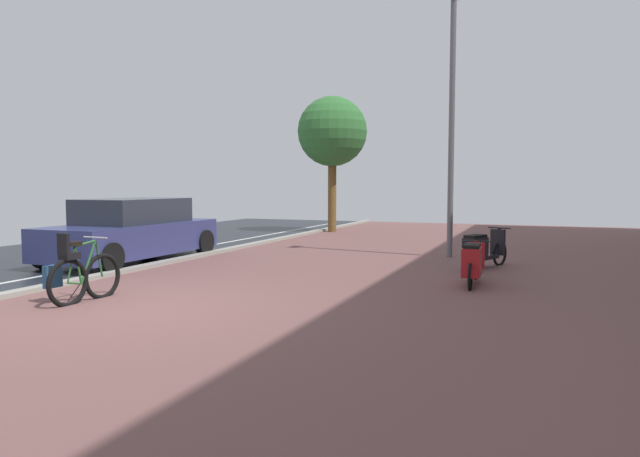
# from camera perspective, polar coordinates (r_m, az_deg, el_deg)

# --- Properties ---
(ground) EXTENTS (21.00, 40.00, 0.13)m
(ground) POSITION_cam_1_polar(r_m,az_deg,el_deg) (7.76, -10.29, -9.00)
(ground) COLOR #1F232A
(bicycle_foreground) EXTENTS (0.70, 1.39, 1.10)m
(bicycle_foreground) POSITION_cam_1_polar(r_m,az_deg,el_deg) (9.38, -22.70, -4.36)
(bicycle_foreground) COLOR black
(bicycle_foreground) RESTS_ON ground
(scooter_near) EXTENTS (0.52, 1.72, 0.78)m
(scooter_near) POSITION_cam_1_polar(r_m,az_deg,el_deg) (10.34, 14.93, -3.35)
(scooter_near) COLOR black
(scooter_near) RESTS_ON ground
(scooter_mid) EXTENTS (0.90, 1.70, 0.86)m
(scooter_mid) POSITION_cam_1_polar(r_m,az_deg,el_deg) (12.49, 15.76, -2.04)
(scooter_mid) COLOR black
(scooter_mid) RESTS_ON ground
(parked_car_near) EXTENTS (1.93, 4.43, 1.44)m
(parked_car_near) POSITION_cam_1_polar(r_m,az_deg,el_deg) (13.94, -18.18, -0.28)
(parked_car_near) COLOR navy
(parked_car_near) RESTS_ON ground
(lamp_post) EXTENTS (0.20, 0.52, 6.37)m
(lamp_post) POSITION_cam_1_polar(r_m,az_deg,el_deg) (14.38, 12.98, 11.25)
(lamp_post) COLOR slate
(lamp_post) RESTS_ON ground
(street_tree) EXTENTS (2.58, 2.58, 5.02)m
(street_tree) POSITION_cam_1_polar(r_m,az_deg,el_deg) (21.50, 1.23, 9.54)
(street_tree) COLOR brown
(street_tree) RESTS_ON ground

